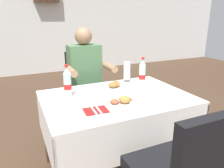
% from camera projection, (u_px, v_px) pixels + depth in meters
% --- Properties ---
extents(back_wall, '(11.00, 0.12, 3.01)m').
position_uv_depth(back_wall, '(40.00, 11.00, 5.08)').
color(back_wall, silver).
rests_on(back_wall, ground).
extents(main_dining_table, '(1.23, 0.85, 0.72)m').
position_uv_depth(main_dining_table, '(117.00, 114.00, 1.87)').
color(main_dining_table, white).
rests_on(main_dining_table, ground).
extents(chair_far_diner_seat, '(0.44, 0.50, 0.97)m').
position_uv_depth(chair_far_diner_seat, '(87.00, 87.00, 2.58)').
color(chair_far_diner_seat, black).
rests_on(chair_far_diner_seat, ground).
extents(seated_diner_far, '(0.50, 0.46, 1.26)m').
position_uv_depth(seated_diner_far, '(86.00, 77.00, 2.42)').
color(seated_diner_far, '#282D42').
rests_on(seated_diner_far, ground).
extents(plate_near_camera, '(0.25, 0.25, 0.07)m').
position_uv_depth(plate_near_camera, '(122.00, 101.00, 1.66)').
color(plate_near_camera, white).
rests_on(plate_near_camera, main_dining_table).
extents(plate_far_diner, '(0.23, 0.23, 0.07)m').
position_uv_depth(plate_far_diner, '(113.00, 86.00, 2.02)').
color(plate_far_diner, white).
rests_on(plate_far_diner, main_dining_table).
extents(beer_glass_left, '(0.07, 0.07, 0.21)m').
position_uv_depth(beer_glass_left, '(127.00, 72.00, 2.18)').
color(beer_glass_left, white).
rests_on(beer_glass_left, main_dining_table).
extents(cola_bottle_primary, '(0.07, 0.07, 0.28)m').
position_uv_depth(cola_bottle_primary, '(67.00, 83.00, 1.77)').
color(cola_bottle_primary, silver).
rests_on(cola_bottle_primary, main_dining_table).
extents(cola_bottle_secondary, '(0.07, 0.07, 0.28)m').
position_uv_depth(cola_bottle_secondary, '(142.00, 74.00, 2.06)').
color(cola_bottle_secondary, silver).
rests_on(cola_bottle_secondary, main_dining_table).
extents(napkin_cutlery_set, '(0.18, 0.19, 0.01)m').
position_uv_depth(napkin_cutlery_set, '(96.00, 110.00, 1.53)').
color(napkin_cutlery_set, maroon).
rests_on(napkin_cutlery_set, main_dining_table).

